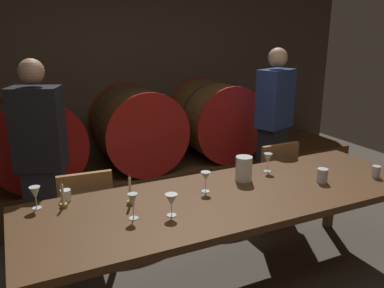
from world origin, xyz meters
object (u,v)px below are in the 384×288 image
Objects in this scene: chair_right at (271,180)px; cup_center_left at (322,176)px; candle_left at (63,200)px; wine_glass_left at (133,200)px; guest_right at (273,129)px; wine_glass_far_right at (268,159)px; wine_barrel_right at (215,119)px; wine_barrel_center at (137,128)px; pitcher at (244,169)px; wine_glass_right at (206,177)px; wine_barrel_left at (35,139)px; dining_table at (232,203)px; cup_center_right at (376,172)px; candle_right at (130,196)px; guest_left at (42,162)px; cup_far_left at (66,195)px; wine_glass_far_left at (35,193)px; chair_left at (86,216)px; wine_glass_center at (171,201)px.

cup_center_left reaches higher than chair_right.
candle_left reaches higher than wine_glass_left.
wine_glass_far_right is at bearing 29.26° from guest_right.
candle_left reaches higher than chair_right.
wine_barrel_center is at bearing 180.00° from wine_barrel_right.
wine_glass_far_right is (-0.36, -0.41, 0.39)m from chair_right.
pitcher is 1.27× the size of wine_glass_right.
pitcher is (1.37, -1.67, 0.02)m from wine_barrel_left.
cup_center_right reaches higher than dining_table.
dining_table is 13.71× the size of candle_right.
wine_glass_left is 1.28m from wine_glass_far_right.
wine_glass_far_right reaches higher than dining_table.
guest_left reaches higher than wine_barrel_right.
wine_barrel_right reaches higher than candle_right.
dining_table is 1.15m from cup_far_left.
candle_right is at bearing -19.93° from wine_glass_far_left.
wine_barrel_left and wine_barrel_center have the same top height.
guest_right is at bearing -32.96° from wine_barrel_center.
dining_table is at bearing -151.09° from wine_glass_far_right.
cup_center_left is at bearing 171.55° from guest_left.
wine_glass_far_right is at bearing 14.79° from wine_glass_left.
wine_barrel_left is at bearing 138.73° from cup_center_right.
chair_left is 1.03m from wine_glass_right.
chair_right is at bearing -30.38° from wine_barrel_left.
wine_glass_center is 0.96× the size of wine_glass_right.
candle_left is 0.95× the size of pitcher.
cup_center_left is at bearing -94.28° from wine_barrel_right.
cup_center_left is (0.52, -0.29, -0.04)m from pitcher.
wine_barrel_left reaches higher than wine_glass_far_left.
chair_right is 4.61× the size of pitcher.
candle_right reaches higher than dining_table.
wine_glass_center is at bearing -146.39° from wine_glass_right.
wine_barrel_left is 4.72× the size of pitcher.
guest_right is (1.14, 1.06, 0.17)m from dining_table.
wine_glass_center is at bearing -125.16° from wine_barrel_right.
wine_glass_far_right is at bearing 47.79° from chair_right.
wine_barrel_left is 0.82m from guest_left.
cup_center_left is (1.84, -0.40, 0.01)m from candle_left.
cup_center_left is (1.81, -0.50, 0.02)m from cup_far_left.
guest_left is 2.31m from guest_right.
wine_glass_center is at bearing -179.12° from cup_center_left.
pitcher reaches higher than wine_glass_center.
wine_glass_left is 0.24m from wine_glass_center.
guest_left is at bearing 148.55° from pitcher.
wine_glass_right is at bearing -10.30° from candle_left.
cup_far_left is 2.35m from cup_center_right.
wine_barrel_center reaches higher than candle_left.
dining_table is 31.78× the size of cup_center_right.
wine_glass_left reaches higher than wine_glass_far_right.
wine_barrel_center is at bearing -51.25° from chair_right.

